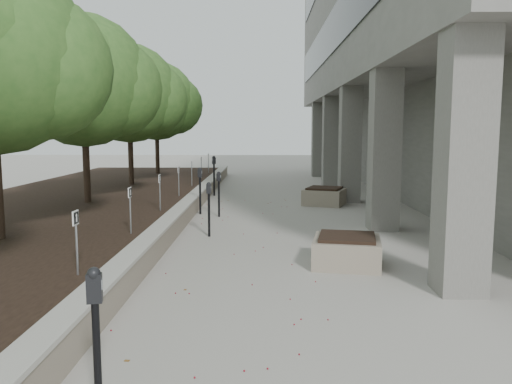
{
  "coord_description": "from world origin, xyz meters",
  "views": [
    {
      "loc": [
        0.36,
        -6.65,
        2.51
      ],
      "look_at": [
        0.19,
        6.23,
        0.93
      ],
      "focal_mm": 35.37,
      "sensor_mm": 36.0,
      "label": 1
    }
  ],
  "objects_px": {
    "crabapple_tree_3": "(84,109)",
    "parking_meter_1": "(97,351)",
    "parking_meter_2": "(209,209)",
    "planter_front": "(347,250)",
    "crabapple_tree_5": "(157,118)",
    "parking_meter_4": "(200,191)",
    "planter_back": "(324,196)",
    "crabapple_tree_4": "(130,114)",
    "parking_meter_5": "(214,176)",
    "parking_meter_3": "(219,194)"
  },
  "relations": [
    {
      "from": "planter_front",
      "to": "planter_back",
      "type": "height_order",
      "value": "planter_back"
    },
    {
      "from": "planter_front",
      "to": "parking_meter_5",
      "type": "bearing_deg",
      "value": 108.89
    },
    {
      "from": "parking_meter_1",
      "to": "parking_meter_3",
      "type": "height_order",
      "value": "parking_meter_1"
    },
    {
      "from": "parking_meter_5",
      "to": "planter_front",
      "type": "bearing_deg",
      "value": -91.41
    },
    {
      "from": "crabapple_tree_5",
      "to": "planter_back",
      "type": "distance_m",
      "value": 10.94
    },
    {
      "from": "parking_meter_2",
      "to": "planter_front",
      "type": "bearing_deg",
      "value": -41.0
    },
    {
      "from": "parking_meter_2",
      "to": "parking_meter_4",
      "type": "xyz_separation_m",
      "value": [
        -0.61,
        3.22,
        0.05
      ]
    },
    {
      "from": "parking_meter_3",
      "to": "planter_front",
      "type": "xyz_separation_m",
      "value": [
        2.84,
        -5.28,
        -0.38
      ]
    },
    {
      "from": "crabapple_tree_5",
      "to": "planter_front",
      "type": "distance_m",
      "value": 17.08
    },
    {
      "from": "crabapple_tree_3",
      "to": "crabapple_tree_4",
      "type": "xyz_separation_m",
      "value": [
        0.0,
        5.0,
        0.0
      ]
    },
    {
      "from": "crabapple_tree_5",
      "to": "crabapple_tree_4",
      "type": "bearing_deg",
      "value": -90.0
    },
    {
      "from": "crabapple_tree_3",
      "to": "parking_meter_2",
      "type": "bearing_deg",
      "value": -36.76
    },
    {
      "from": "parking_meter_4",
      "to": "crabapple_tree_3",
      "type": "bearing_deg",
      "value": -167.51
    },
    {
      "from": "parking_meter_1",
      "to": "parking_meter_5",
      "type": "relative_size",
      "value": 0.92
    },
    {
      "from": "crabapple_tree_3",
      "to": "crabapple_tree_4",
      "type": "distance_m",
      "value": 5.0
    },
    {
      "from": "parking_meter_4",
      "to": "planter_front",
      "type": "xyz_separation_m",
      "value": [
        3.45,
        -5.75,
        -0.42
      ]
    },
    {
      "from": "parking_meter_1",
      "to": "parking_meter_4",
      "type": "xyz_separation_m",
      "value": [
        -0.52,
        11.05,
        -0.0
      ]
    },
    {
      "from": "parking_meter_4",
      "to": "planter_back",
      "type": "relative_size",
      "value": 1.11
    },
    {
      "from": "parking_meter_1",
      "to": "crabapple_tree_4",
      "type": "bearing_deg",
      "value": 93.1
    },
    {
      "from": "parking_meter_2",
      "to": "planter_back",
      "type": "xyz_separation_m",
      "value": [
        3.37,
        5.22,
        -0.35
      ]
    },
    {
      "from": "crabapple_tree_4",
      "to": "parking_meter_1",
      "type": "relative_size",
      "value": 3.83
    },
    {
      "from": "parking_meter_3",
      "to": "planter_front",
      "type": "distance_m",
      "value": 6.0
    },
    {
      "from": "parking_meter_4",
      "to": "crabapple_tree_4",
      "type": "bearing_deg",
      "value": 132.03
    },
    {
      "from": "crabapple_tree_4",
      "to": "parking_meter_5",
      "type": "xyz_separation_m",
      "value": [
        3.29,
        -0.38,
        -2.35
      ]
    },
    {
      "from": "parking_meter_3",
      "to": "parking_meter_4",
      "type": "bearing_deg",
      "value": 159.03
    },
    {
      "from": "parking_meter_1",
      "to": "parking_meter_2",
      "type": "distance_m",
      "value": 7.82
    },
    {
      "from": "parking_meter_4",
      "to": "parking_meter_5",
      "type": "distance_m",
      "value": 4.31
    },
    {
      "from": "crabapple_tree_4",
      "to": "parking_meter_2",
      "type": "bearing_deg",
      "value": -63.79
    },
    {
      "from": "crabapple_tree_3",
      "to": "planter_back",
      "type": "xyz_separation_m",
      "value": [
        7.26,
        2.31,
        -2.82
      ]
    },
    {
      "from": "planter_front",
      "to": "crabapple_tree_5",
      "type": "bearing_deg",
      "value": 113.56
    },
    {
      "from": "parking_meter_1",
      "to": "planter_back",
      "type": "distance_m",
      "value": 13.5
    },
    {
      "from": "crabapple_tree_5",
      "to": "planter_back",
      "type": "bearing_deg",
      "value": -46.65
    },
    {
      "from": "crabapple_tree_3",
      "to": "parking_meter_2",
      "type": "relative_size",
      "value": 4.17
    },
    {
      "from": "crabapple_tree_4",
      "to": "parking_meter_4",
      "type": "height_order",
      "value": "crabapple_tree_4"
    },
    {
      "from": "crabapple_tree_4",
      "to": "planter_front",
      "type": "height_order",
      "value": "crabapple_tree_4"
    },
    {
      "from": "crabapple_tree_3",
      "to": "planter_front",
      "type": "distance_m",
      "value": 9.1
    },
    {
      "from": "parking_meter_4",
      "to": "parking_meter_5",
      "type": "bearing_deg",
      "value": 96.91
    },
    {
      "from": "parking_meter_3",
      "to": "planter_back",
      "type": "distance_m",
      "value": 4.19
    },
    {
      "from": "parking_meter_5",
      "to": "crabapple_tree_4",
      "type": "bearing_deg",
      "value": 153.19
    },
    {
      "from": "crabapple_tree_3",
      "to": "parking_meter_1",
      "type": "xyz_separation_m",
      "value": [
        3.8,
        -10.73,
        -2.41
      ]
    },
    {
      "from": "crabapple_tree_3",
      "to": "parking_meter_2",
      "type": "height_order",
      "value": "crabapple_tree_3"
    },
    {
      "from": "crabapple_tree_5",
      "to": "parking_meter_3",
      "type": "distance_m",
      "value": 11.15
    },
    {
      "from": "parking_meter_3",
      "to": "parking_meter_5",
      "type": "height_order",
      "value": "parking_meter_5"
    },
    {
      "from": "parking_meter_3",
      "to": "parking_meter_5",
      "type": "distance_m",
      "value": 4.82
    },
    {
      "from": "parking_meter_3",
      "to": "parking_meter_1",
      "type": "bearing_deg",
      "value": -73.27
    },
    {
      "from": "crabapple_tree_5",
      "to": "planter_back",
      "type": "relative_size",
      "value": 4.26
    },
    {
      "from": "crabapple_tree_3",
      "to": "parking_meter_2",
      "type": "xyz_separation_m",
      "value": [
        3.89,
        -2.91,
        -2.47
      ]
    },
    {
      "from": "parking_meter_4",
      "to": "planter_back",
      "type": "distance_m",
      "value": 4.47
    },
    {
      "from": "crabapple_tree_4",
      "to": "planter_front",
      "type": "distance_m",
      "value": 12.74
    },
    {
      "from": "planter_front",
      "to": "crabapple_tree_4",
      "type": "bearing_deg",
      "value": 122.83
    }
  ]
}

